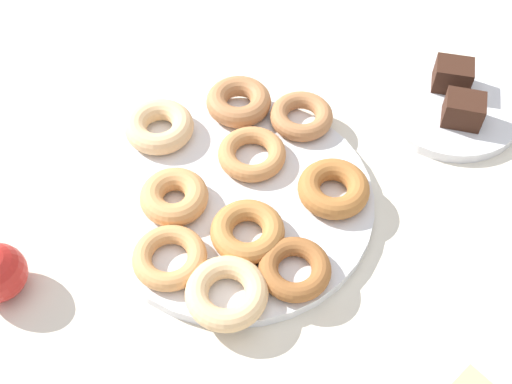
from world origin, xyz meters
TOP-DOWN VIEW (x-y plane):
  - ground_plane at (0.00, 0.00)m, footprint 2.40×2.40m
  - donut_plate at (0.00, 0.00)m, footprint 0.35×0.35m
  - donut_0 at (-0.07, 0.10)m, footprint 0.12×0.12m
  - donut_1 at (-0.06, -0.02)m, footprint 0.11×0.11m
  - donut_2 at (0.05, -0.06)m, footprint 0.10×0.10m
  - donut_3 at (0.12, 0.08)m, footprint 0.13×0.13m
  - donut_4 at (-0.03, -0.15)m, footprint 0.12×0.12m
  - donut_5 at (0.04, 0.05)m, footprint 0.12×0.12m
  - donut_6 at (-0.13, -0.09)m, footprint 0.10×0.10m
  - donut_7 at (0.05, 0.12)m, footprint 0.10×0.10m
  - donut_8 at (-0.15, -0.00)m, footprint 0.12×0.12m
  - donut_9 at (0.12, -0.01)m, footprint 0.11×0.11m
  - cake_plate at (-0.31, 0.15)m, footprint 0.20×0.20m
  - brownie_near at (-0.34, 0.14)m, footprint 0.06×0.06m
  - brownie_far at (-0.28, 0.18)m, footprint 0.06×0.06m

SIDE VIEW (x-z plane):
  - ground_plane at x=0.00m, z-range 0.00..0.00m
  - cake_plate at x=-0.31m, z-range 0.00..0.02m
  - donut_plate at x=0.00m, z-range 0.00..0.02m
  - donut_9 at x=0.12m, z-range 0.02..0.04m
  - donut_7 at x=0.05m, z-range 0.02..0.04m
  - donut_1 at x=-0.06m, z-range 0.02..0.04m
  - donut_8 at x=-0.15m, z-range 0.02..0.04m
  - donut_3 at x=0.12m, z-range 0.02..0.04m
  - donut_5 at x=0.04m, z-range 0.02..0.04m
  - donut_0 at x=-0.07m, z-range 0.02..0.04m
  - donut_6 at x=-0.13m, z-range 0.02..0.05m
  - donut_4 at x=-0.03m, z-range 0.02..0.05m
  - donut_2 at x=0.05m, z-range 0.02..0.05m
  - brownie_near at x=-0.34m, z-range 0.02..0.06m
  - brownie_far at x=-0.28m, z-range 0.02..0.06m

